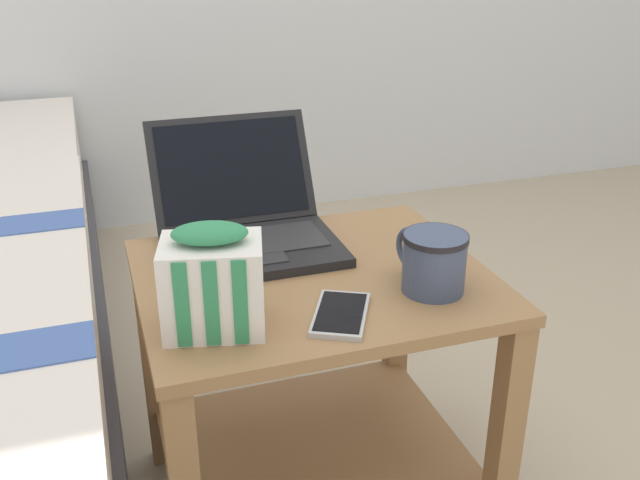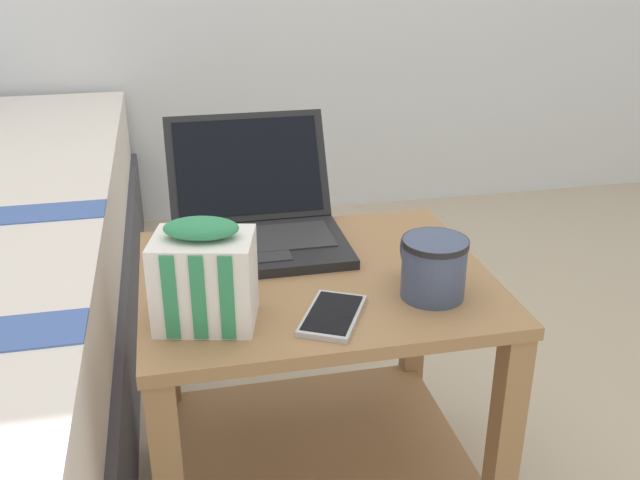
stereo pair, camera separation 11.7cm
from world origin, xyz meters
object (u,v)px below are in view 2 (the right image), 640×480
at_px(mug_front_left, 433,264).
at_px(snack_bag, 204,276).
at_px(laptop, 257,220).
at_px(cell_phone, 333,315).

bearing_deg(mug_front_left, snack_bag, -178.72).
height_order(laptop, cell_phone, laptop).
height_order(snack_bag, cell_phone, snack_bag).
bearing_deg(snack_bag, cell_phone, -9.23).
distance_m(mug_front_left, cell_phone, 0.18).
bearing_deg(cell_phone, mug_front_left, 12.54).
distance_m(mug_front_left, snack_bag, 0.36).
xyz_separation_m(snack_bag, cell_phone, (0.19, -0.03, -0.07)).
height_order(mug_front_left, snack_bag, snack_bag).
height_order(mug_front_left, cell_phone, mug_front_left).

